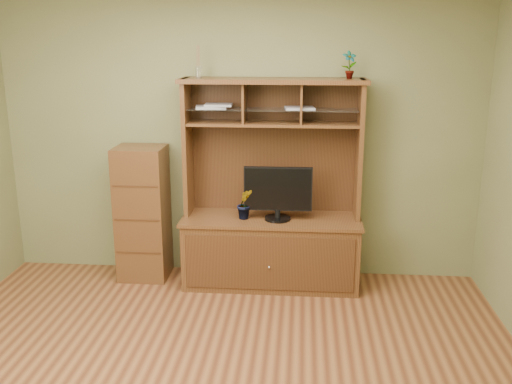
# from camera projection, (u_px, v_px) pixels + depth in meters

# --- Properties ---
(room) EXTENTS (4.54, 4.04, 2.74)m
(room) POSITION_uv_depth(u_px,v_px,m) (204.00, 192.00, 3.43)
(room) COLOR #562D18
(room) RESTS_ON ground
(media_hutch) EXTENTS (1.66, 0.61, 1.90)m
(media_hutch) POSITION_uv_depth(u_px,v_px,m) (271.00, 230.00, 5.29)
(media_hutch) COLOR #402512
(media_hutch) RESTS_ON room
(monitor) EXTENTS (0.61, 0.24, 0.49)m
(monitor) POSITION_uv_depth(u_px,v_px,m) (278.00, 192.00, 5.10)
(monitor) COLOR black
(monitor) RESTS_ON media_hutch
(orchid_plant) EXTENTS (0.16, 0.13, 0.28)m
(orchid_plant) POSITION_uv_depth(u_px,v_px,m) (245.00, 204.00, 5.16)
(orchid_plant) COLOR #2C6021
(orchid_plant) RESTS_ON media_hutch
(top_plant) EXTENTS (0.14, 0.12, 0.24)m
(top_plant) POSITION_uv_depth(u_px,v_px,m) (349.00, 65.00, 4.92)
(top_plant) COLOR #3A6B25
(top_plant) RESTS_ON media_hutch
(reed_diffuser) EXTENTS (0.06, 0.06, 0.28)m
(reed_diffuser) POSITION_uv_depth(u_px,v_px,m) (198.00, 65.00, 5.02)
(reed_diffuser) COLOR silver
(reed_diffuser) RESTS_ON media_hutch
(magazines) EXTENTS (1.08, 0.24, 0.04)m
(magazines) POSITION_uv_depth(u_px,v_px,m) (242.00, 107.00, 5.09)
(magazines) COLOR silver
(magazines) RESTS_ON media_hutch
(side_cabinet) EXTENTS (0.46, 0.42, 1.28)m
(side_cabinet) POSITION_uv_depth(u_px,v_px,m) (143.00, 213.00, 5.40)
(side_cabinet) COLOR #402512
(side_cabinet) RESTS_ON room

